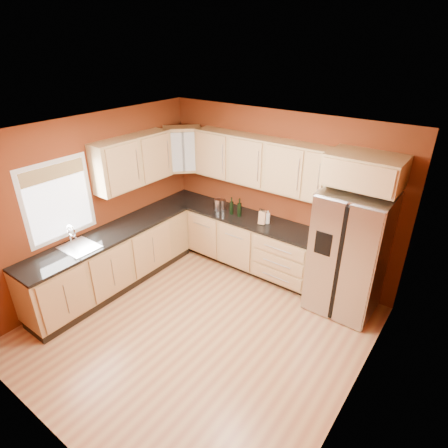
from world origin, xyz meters
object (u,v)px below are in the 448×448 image
(wine_bottle_a, at_px, (232,206))
(knife_block, at_px, (262,217))
(refrigerator, at_px, (349,253))
(soap_dispenser, at_px, (268,217))
(canister_left, at_px, (223,205))

(wine_bottle_a, bearing_deg, knife_block, -0.15)
(refrigerator, height_order, knife_block, refrigerator)
(refrigerator, relative_size, soap_dispenser, 8.50)
(canister_left, xyz_separation_m, soap_dispenser, (0.87, -0.00, 0.02))
(wine_bottle_a, distance_m, knife_block, 0.59)
(canister_left, relative_size, wine_bottle_a, 0.58)
(soap_dispenser, bearing_deg, refrigerator, -3.41)
(refrigerator, height_order, wine_bottle_a, refrigerator)
(canister_left, bearing_deg, soap_dispenser, -0.22)
(refrigerator, xyz_separation_m, wine_bottle_a, (-1.98, 0.02, 0.18))
(refrigerator, relative_size, knife_block, 8.56)
(soap_dispenser, bearing_deg, canister_left, 179.78)
(refrigerator, bearing_deg, canister_left, 177.85)
(canister_left, distance_m, knife_block, 0.81)
(knife_block, bearing_deg, wine_bottle_a, 163.82)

